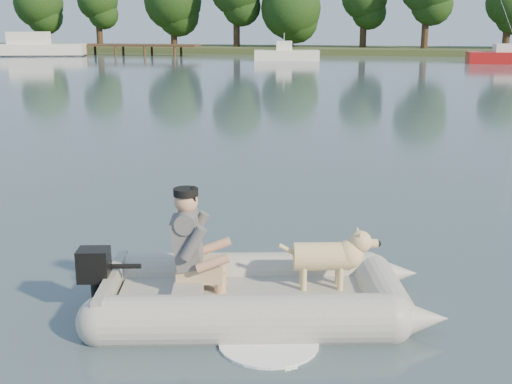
% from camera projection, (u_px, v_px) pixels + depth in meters
% --- Properties ---
extents(water, '(160.00, 160.00, 0.00)m').
position_uv_depth(water, '(180.00, 285.00, 7.55)').
color(water, slate).
rests_on(water, ground).
extents(shore_bank, '(160.00, 12.00, 0.70)m').
position_uv_depth(shore_bank, '(386.00, 51.00, 65.83)').
color(shore_bank, '#47512D').
rests_on(shore_bank, water).
extents(dock, '(18.00, 2.00, 1.04)m').
position_uv_depth(dock, '(110.00, 50.00, 62.15)').
color(dock, '#4C331E').
rests_on(dock, water).
extents(dinghy, '(5.70, 4.78, 1.44)m').
position_uv_depth(dinghy, '(258.00, 256.00, 6.74)').
color(dinghy, '#979792').
rests_on(dinghy, water).
extents(man, '(0.89, 0.81, 1.12)m').
position_uv_depth(man, '(189.00, 238.00, 6.73)').
color(man, '#58585C').
rests_on(man, dinghy).
extents(dog, '(1.03, 0.58, 0.65)m').
position_uv_depth(dog, '(321.00, 261.00, 6.82)').
color(dog, '#D5B67B').
rests_on(dog, dinghy).
extents(outboard_motor, '(0.49, 0.40, 0.82)m').
position_uv_depth(outboard_motor, '(95.00, 284.00, 6.78)').
color(outboard_motor, black).
rests_on(outboard_motor, dinghy).
extents(cabin_cruiser, '(9.09, 5.45, 2.65)m').
position_uv_depth(cabin_cruiser, '(40.00, 44.00, 60.32)').
color(cabin_cruiser, white).
rests_on(cabin_cruiser, water).
extents(motorboat, '(5.86, 3.27, 2.34)m').
position_uv_depth(motorboat, '(287.00, 48.00, 52.88)').
color(motorboat, white).
rests_on(motorboat, water).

